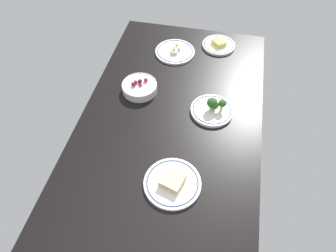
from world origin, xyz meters
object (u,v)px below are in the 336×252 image
plate_broccoli (213,109)px  plate_cheese (219,45)px  plate_eggs (175,51)px  bowl_berries (140,87)px  plate_sandwich (172,183)px

plate_broccoli → plate_cheese: bearing=-177.3°
plate_broccoli → plate_eggs: bearing=-147.2°
plate_eggs → bowl_berries: bowl_berries is taller
plate_broccoli → bowl_berries: plate_broccoli is taller
plate_cheese → bowl_berries: (43.91, -34.69, 1.22)cm
plate_sandwich → plate_eggs: size_ratio=1.03×
plate_eggs → plate_cheese: 25.60cm
plate_eggs → plate_cheese: size_ratio=1.19×
plate_eggs → plate_sandwich: bearing=10.4°
plate_sandwich → plate_eggs: (-80.94, -14.91, -0.29)cm
plate_cheese → plate_eggs: bearing=-65.2°
plate_eggs → bowl_berries: bearing=-19.0°
plate_cheese → bowl_berries: bearing=-38.3°
plate_eggs → bowl_berries: (33.17, -11.45, 1.43)cm
plate_sandwich → plate_cheese: (-91.68, 8.33, -0.09)cm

